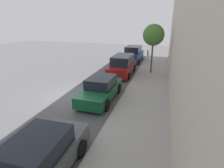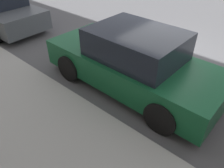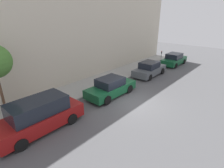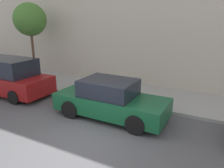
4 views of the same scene
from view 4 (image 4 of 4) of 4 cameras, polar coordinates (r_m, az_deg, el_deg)
name	(u,v)px [view 4 (image 4 of 4)]	position (r m, az deg, el deg)	size (l,w,h in m)	color
ground_plane	(82,143)	(7.28, -7.86, -15.13)	(60.00, 60.00, 0.00)	#515154
sidewalk	(139,95)	(11.32, 7.11, -2.77)	(3.11, 32.00, 0.15)	#9E9E99
parked_sedan_third	(110,100)	(8.71, -0.44, -4.14)	(1.92, 4.52, 1.54)	#14512D
parked_minivan_fourth	(7,77)	(12.62, -25.65, 1.73)	(2.02, 4.91, 1.90)	maroon
street_tree	(30,20)	(14.67, -20.66, 15.42)	(1.98, 1.98, 4.62)	brown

